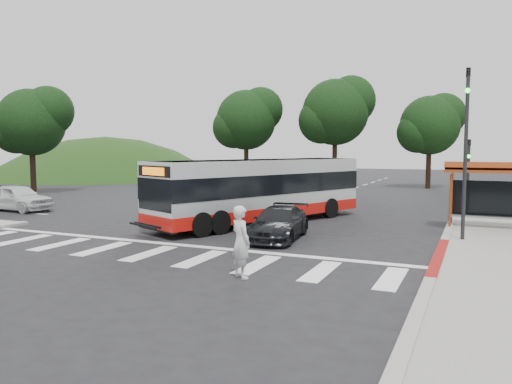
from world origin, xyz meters
The scene contains 17 objects.
ground centered at (0.00, 0.00, 0.00)m, with size 140.00×140.00×0.00m, color black.
sidewalk_east centered at (11.00, 8.00, 0.06)m, with size 4.00×40.00×0.12m, color gray.
curb_east centered at (9.00, 8.00, 0.07)m, with size 0.30×40.00×0.15m, color #9E9991.
curb_east_red centered at (9.00, -2.00, 0.08)m, with size 0.32×6.00×0.15m, color maroon.
hillside_nw centered at (-32.00, 30.00, 0.00)m, with size 44.00×44.00×10.00m, color #143912.
crosswalk_ladder centered at (0.00, -5.00, 0.01)m, with size 18.00×2.60×0.01m, color silver.
bus_shelter centered at (10.80, 5.10, 2.35)m, with size 4.20×1.60×2.86m.
traffic_signal_ne_tall centered at (9.60, 1.49, 3.88)m, with size 0.18×0.37×6.50m.
traffic_signal_ne_short centered at (9.60, 8.49, 2.48)m, with size 0.18×0.37×4.00m.
tree_north_a centered at (-1.92, 26.07, 6.92)m, with size 6.60×6.15×10.17m.
tree_north_b centered at (6.07, 28.06, 5.66)m, with size 5.72×5.33×8.43m.
tree_north_c centered at (-9.92, 24.06, 6.29)m, with size 6.16×5.74×9.30m.
tree_west_a centered at (-21.93, 10.06, 5.66)m, with size 5.72×5.33×8.43m.
transit_bus centered at (0.65, 2.99, 1.51)m, with size 2.53×11.66×3.01m, color silver, non-canonical shape.
pedestrian centered at (4.20, -6.57, 1.00)m, with size 0.73×0.48×1.99m, color silver.
dark_sedan centered at (2.98, -0.68, 0.63)m, with size 1.76×4.34×1.26m, color black.
west_car_white centered at (-13.81, 1.50, 0.76)m, with size 1.79×4.45×1.52m, color silver.
Camera 1 is at (10.06, -18.67, 3.54)m, focal length 35.00 mm.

